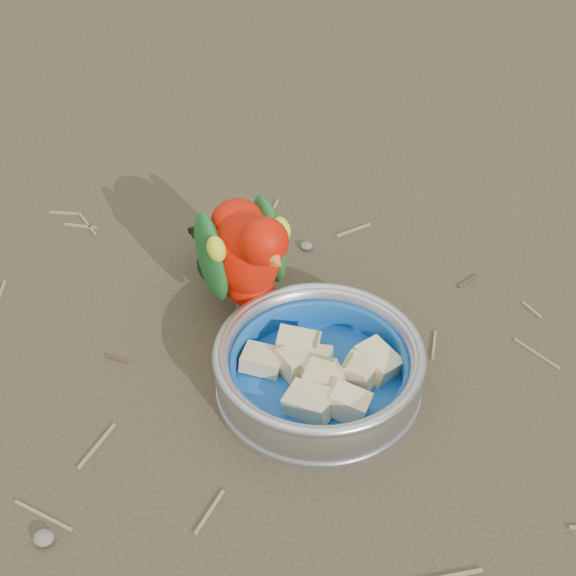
% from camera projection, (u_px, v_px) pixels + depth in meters
% --- Properties ---
extents(ground, '(60.00, 60.00, 0.00)m').
position_uv_depth(ground, '(233.00, 435.00, 0.92)').
color(ground, '#443929').
extents(food_bowl, '(0.22, 0.22, 0.02)m').
position_uv_depth(food_bowl, '(318.00, 385.00, 0.96)').
color(food_bowl, '#B2B2BA').
rests_on(food_bowl, ground).
extents(bowl_wall, '(0.22, 0.22, 0.04)m').
position_uv_depth(bowl_wall, '(319.00, 366.00, 0.94)').
color(bowl_wall, '#B2B2BA').
rests_on(bowl_wall, food_bowl).
extents(fruit_wedges, '(0.13, 0.13, 0.03)m').
position_uv_depth(fruit_wedges, '(319.00, 370.00, 0.95)').
color(fruit_wedges, beige).
rests_on(fruit_wedges, food_bowl).
extents(lory_parrot, '(0.22, 0.21, 0.17)m').
position_uv_depth(lory_parrot, '(246.00, 262.00, 1.01)').
color(lory_parrot, red).
rests_on(lory_parrot, ground).
extents(ground_debris, '(0.90, 0.80, 0.01)m').
position_uv_depth(ground_debris, '(275.00, 396.00, 0.96)').
color(ground_debris, olive).
rests_on(ground_debris, ground).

